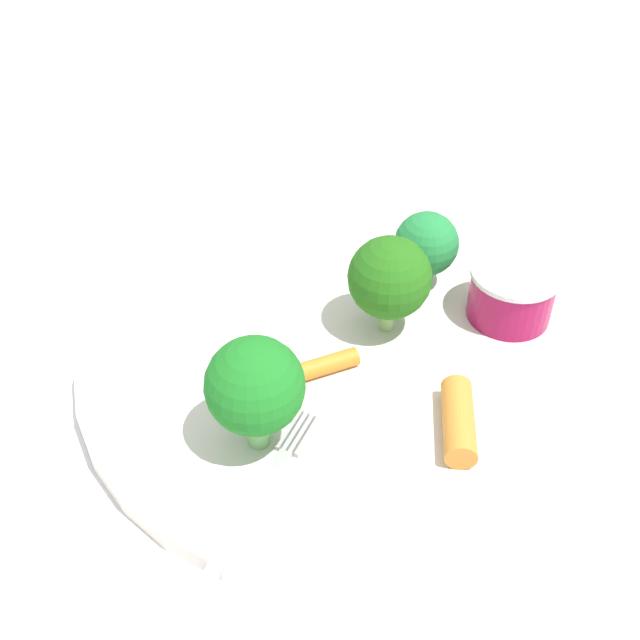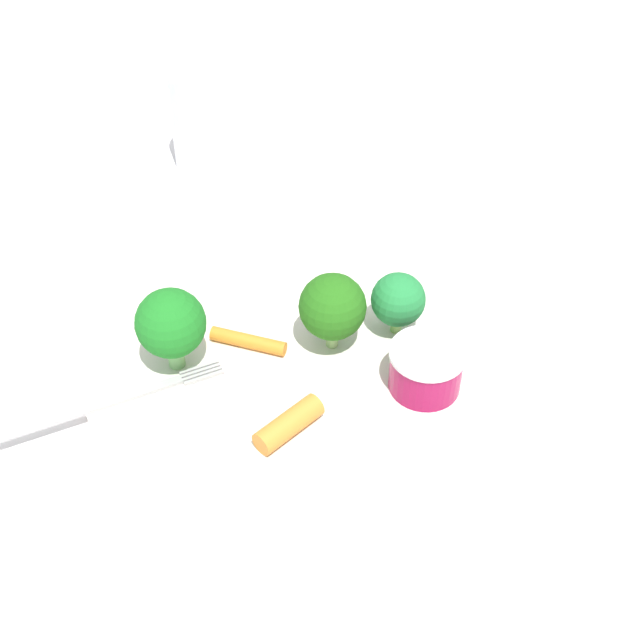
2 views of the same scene
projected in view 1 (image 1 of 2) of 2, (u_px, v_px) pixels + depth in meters
The scene contains 10 objects.
ground_plane at pixel (356, 356), 0.45m from camera, with size 2.40×2.40×0.00m, color white.
plate at pixel (357, 348), 0.44m from camera, with size 0.31×0.31×0.01m, color silver.
sauce_cup at pixel (512, 293), 0.44m from camera, with size 0.05×0.05×0.03m.
broccoli_floret_0 at pixel (426, 244), 0.46m from camera, with size 0.04×0.04×0.05m.
broccoli_floret_1 at pixel (255, 387), 0.36m from camera, with size 0.05×0.05×0.06m.
broccoli_floret_2 at pixel (390, 278), 0.42m from camera, with size 0.05×0.05×0.06m.
carrot_stick_0 at pixel (459, 421), 0.38m from camera, with size 0.02×0.02×0.05m, color orange.
carrot_stick_1 at pixel (310, 370), 0.41m from camera, with size 0.01×0.01×0.05m, color orange.
fork at pixel (233, 538), 0.34m from camera, with size 0.10×0.14×0.00m.
drinking_glass at pixel (10, 168), 0.51m from camera, with size 0.07×0.07×0.10m, color silver.
Camera 1 is at (0.08, 0.31, 0.31)m, focal length 43.64 mm.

